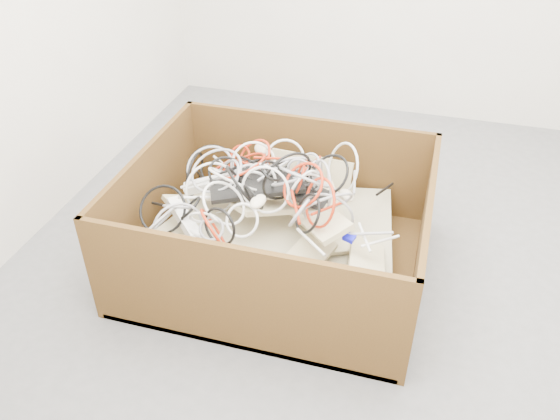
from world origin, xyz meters
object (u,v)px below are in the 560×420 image
(power_strip_left, at_px, (216,182))
(vga_plug, at_px, (349,237))
(cardboard_box, at_px, (275,242))
(power_strip_right, at_px, (185,220))

(power_strip_left, bearing_deg, vga_plug, -36.86)
(cardboard_box, bearing_deg, power_strip_right, -150.38)
(vga_plug, bearing_deg, cardboard_box, 171.86)
(vga_plug, bearing_deg, power_strip_right, -161.83)
(cardboard_box, relative_size, power_strip_left, 4.26)
(power_strip_left, height_order, power_strip_right, power_strip_left)
(power_strip_right, distance_m, vga_plug, 0.69)
(power_strip_left, bearing_deg, cardboard_box, -32.66)
(cardboard_box, distance_m, power_strip_left, 0.38)
(cardboard_box, relative_size, power_strip_right, 4.72)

